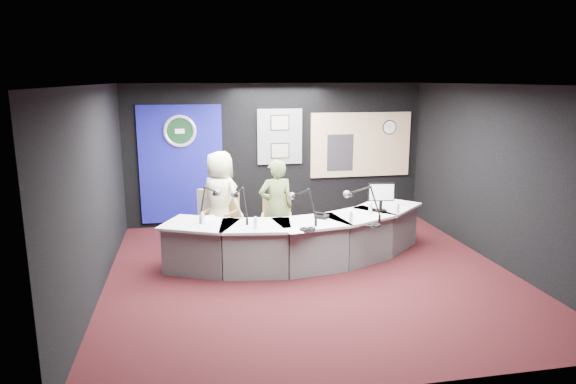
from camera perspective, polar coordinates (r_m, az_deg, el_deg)
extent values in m
plane|color=black|center=(7.86, 2.57, -9.05)|extent=(6.00, 6.00, 0.00)
cube|color=silver|center=(7.31, 2.78, 11.83)|extent=(6.00, 6.00, 0.02)
cube|color=black|center=(10.36, -1.22, 4.25)|extent=(6.00, 0.02, 2.80)
cube|color=black|center=(4.69, 11.30, -6.18)|extent=(6.00, 0.02, 2.80)
cube|color=black|center=(7.37, -20.65, 0.07)|extent=(0.02, 6.00, 2.80)
cube|color=black|center=(8.66, 22.37, 1.68)|extent=(0.02, 6.00, 2.80)
cube|color=navy|center=(10.21, -11.77, 3.02)|extent=(1.60, 0.05, 2.30)
torus|color=silver|center=(10.08, -11.94, 6.63)|extent=(0.63, 0.07, 0.63)
cylinder|color=black|center=(10.09, -11.94, 6.63)|extent=(0.48, 0.01, 0.48)
cube|color=slate|center=(10.29, -0.92, 6.16)|extent=(0.90, 0.04, 1.10)
cube|color=gray|center=(10.23, -0.90, 7.71)|extent=(0.34, 0.02, 0.27)
cube|color=gray|center=(10.30, -0.89, 4.60)|extent=(0.34, 0.02, 0.27)
cube|color=tan|center=(10.74, 8.09, 5.23)|extent=(2.12, 0.06, 1.32)
cube|color=beige|center=(10.73, 8.11, 5.23)|extent=(2.00, 0.02, 1.20)
cube|color=black|center=(10.59, 5.81, 4.37)|extent=(0.55, 0.02, 0.75)
cylinder|color=white|center=(10.88, 11.21, 7.07)|extent=(0.28, 0.01, 0.28)
cube|color=slate|center=(9.18, -8.58, -1.93)|extent=(0.47, 0.37, 0.70)
imported|color=beige|center=(8.93, -7.52, -0.83)|extent=(0.97, 0.95, 1.68)
imported|color=#586A37|center=(8.52, -1.31, -1.68)|extent=(0.61, 0.42, 1.60)
cube|color=black|center=(8.52, 10.31, 0.01)|extent=(0.46, 0.08, 0.32)
cube|color=black|center=(8.04, 3.78, -2.74)|extent=(0.25, 0.24, 0.05)
torus|color=black|center=(7.68, 9.45, -3.67)|extent=(0.21, 0.21, 0.04)
torus|color=black|center=(7.40, 2.18, -4.13)|extent=(0.23, 0.23, 0.04)
cube|color=white|center=(8.11, -8.70, -2.88)|extent=(0.32, 0.38, 0.00)
cube|color=white|center=(7.36, 0.67, -4.33)|extent=(0.25, 0.32, 0.00)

